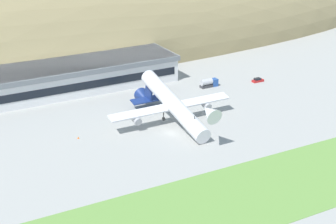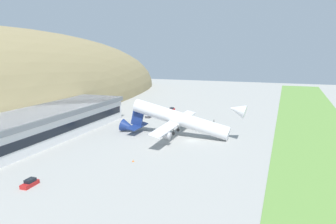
% 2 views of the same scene
% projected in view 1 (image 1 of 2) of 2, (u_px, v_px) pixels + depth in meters
% --- Properties ---
extents(ground_plane, '(411.78, 411.78, 0.00)m').
position_uv_depth(ground_plane, '(171.00, 133.00, 162.28)').
color(ground_plane, '#9E9E99').
extents(grass_strip_foreground, '(370.60, 27.50, 0.08)m').
position_uv_depth(grass_strip_foreground, '(253.00, 194.00, 130.47)').
color(grass_strip_foreground, '#669342').
rests_on(grass_strip_foreground, ground_plane).
extents(hill_backdrop, '(342.79, 82.72, 81.15)m').
position_uv_depth(hill_backdrop, '(70.00, 49.00, 244.00)').
color(hill_backdrop, '#8E7F56').
rests_on(hill_backdrop, ground_plane).
extents(terminal_building, '(78.91, 21.89, 9.60)m').
position_uv_depth(terminal_building, '(66.00, 75.00, 194.00)').
color(terminal_building, silver).
rests_on(terminal_building, ground_plane).
extents(cargo_airplane, '(39.89, 45.31, 14.62)m').
position_uv_depth(cargo_airplane, '(172.00, 105.00, 166.79)').
color(cargo_airplane, silver).
extents(service_car_0, '(4.30, 1.88, 1.46)m').
position_uv_depth(service_car_0, '(258.00, 80.00, 203.99)').
color(service_car_0, '#B21E1E').
rests_on(service_car_0, ground_plane).
extents(fuel_truck, '(6.64, 2.33, 3.11)m').
position_uv_depth(fuel_truck, '(209.00, 83.00, 198.59)').
color(fuel_truck, '#264C99').
rests_on(fuel_truck, ground_plane).
extents(traffic_cone_0, '(0.52, 0.52, 0.58)m').
position_uv_depth(traffic_cone_0, '(160.00, 112.00, 176.64)').
color(traffic_cone_0, orange).
rests_on(traffic_cone_0, ground_plane).
extents(traffic_cone_1, '(0.52, 0.52, 0.58)m').
position_uv_depth(traffic_cone_1, '(78.00, 137.00, 158.71)').
color(traffic_cone_1, orange).
rests_on(traffic_cone_1, ground_plane).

